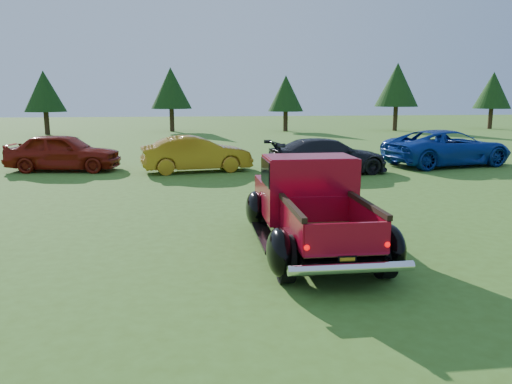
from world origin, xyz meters
name	(u,v)px	position (x,y,z in m)	size (l,w,h in m)	color
ground	(281,238)	(0.00, 0.00, 0.00)	(120.00, 120.00, 0.00)	#3F641C
tree_west	(44,91)	(-12.00, 29.00, 3.11)	(2.94, 2.94, 4.60)	#332114
tree_mid_left	(171,88)	(-3.00, 31.00, 3.38)	(3.20, 3.20, 5.00)	#332114
tree_mid_right	(286,94)	(6.00, 30.00, 2.97)	(2.82, 2.82, 4.40)	#332114
tree_east	(397,85)	(15.00, 29.50, 3.66)	(3.46, 3.46, 5.40)	#332114
tree_far_east	(493,90)	(24.00, 30.50, 3.25)	(3.07, 3.07, 4.80)	#332114
pickup_truck	(308,203)	(0.42, -0.52, 0.82)	(2.22, 4.67, 1.72)	black
show_car_red	(64,152)	(-6.50, 10.17, 0.72)	(1.69, 4.20, 1.43)	maroon
show_car_yellow	(196,154)	(-1.50, 9.24, 0.67)	(1.42, 4.06, 1.34)	#AD7417
show_car_grey	(328,156)	(3.26, 8.09, 0.65)	(1.81, 4.46, 1.29)	black
show_car_blue	(448,148)	(8.71, 9.54, 0.73)	(2.42, 5.25, 1.46)	navy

